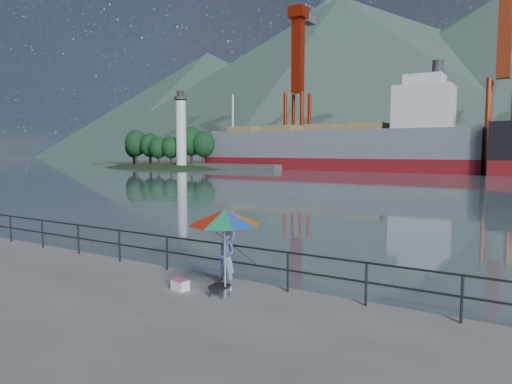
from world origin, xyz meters
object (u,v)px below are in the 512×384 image
cooler_bag (180,285)px  bulk_carrier (340,146)px  beach_umbrella (225,217)px  fisherman (227,260)px

cooler_bag → bulk_carrier: (-22.93, 71.43, 3.99)m
beach_umbrella → cooler_bag: size_ratio=4.98×
fisherman → bulk_carrier: 74.81m
cooler_bag → bulk_carrier: 75.12m
beach_umbrella → cooler_bag: (-1.34, -0.08, -1.83)m
fisherman → cooler_bag: size_ratio=3.62×
beach_umbrella → bulk_carrier: size_ratio=0.04×
fisherman → cooler_bag: (-1.01, -0.64, -0.65)m
bulk_carrier → fisherman: bearing=-71.3°
cooler_bag → bulk_carrier: size_ratio=0.01×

